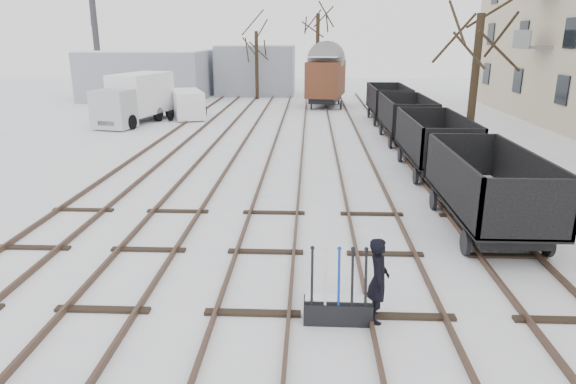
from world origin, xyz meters
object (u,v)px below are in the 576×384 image
Objects in this scene: ground_frame at (338,308)px; box_van_wagon at (326,77)px; panel_van at (188,104)px; lorry at (136,98)px; crane at (100,68)px; worker at (378,280)px; freight_wagon_a at (486,201)px.

ground_frame is 31.40m from box_van_wagon.
panel_van is at bearing -136.45° from box_van_wagon.
lorry reaches higher than panel_van.
panel_van is 0.44× the size of crane.
crane reaches higher than worker.
worker is 0.31× the size of freight_wagon_a.
lorry is (-12.21, 22.92, 0.71)m from worker.
box_van_wagon is at bearing 7.47° from worker.
lorry is at bearing -83.69° from crane.
panel_van is at bearing 27.86° from worker.
worker is at bearing -89.31° from panel_van.
worker is 25.98m from lorry.
ground_frame is 25.75m from lorry.
ground_frame is 26.69m from panel_van.
crane is (-6.77, 11.60, 1.14)m from lorry.
box_van_wagon is at bearing 98.16° from freight_wagon_a.
freight_wagon_a is (3.59, 4.96, 0.02)m from worker.
freight_wagon_a is 0.80× the size of lorry.
box_van_wagon is at bearing 47.76° from lorry.
lorry is at bearing -161.17° from panel_van.
crane is (-18.81, 3.29, 0.47)m from box_van_wagon.
worker is 39.44m from crane.
freight_wagon_a is 1.03× the size of box_van_wagon.
lorry is 0.68× the size of crane.
worker is 0.16× the size of crane.
box_van_wagon is 0.52× the size of crane.
box_van_wagon reaches higher than panel_van.
ground_frame is 0.27× the size of freight_wagon_a.
panel_van is (-9.49, 25.11, 0.10)m from worker.
freight_wagon_a is 1.23× the size of panel_van.
freight_wagon_a is 23.93m from lorry.
worker is 31.27m from box_van_wagon.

